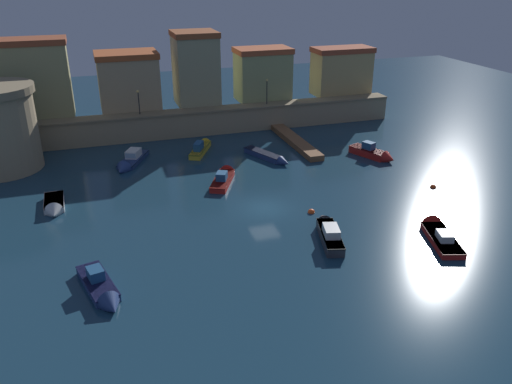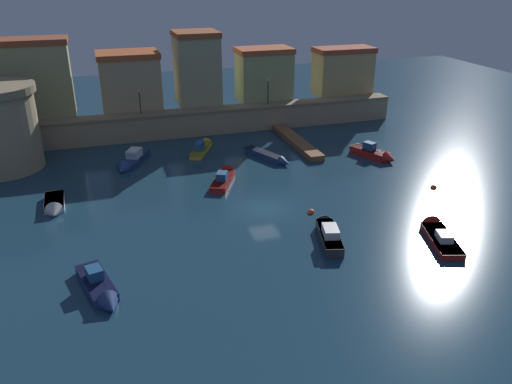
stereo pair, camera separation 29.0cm
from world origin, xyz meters
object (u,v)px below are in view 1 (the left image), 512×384
object	(u,v)px
moored_boat_7	(437,232)
mooring_buoy_1	(433,187)
moored_boat_6	(130,162)
moored_boat_8	(269,156)
moored_boat_3	(224,176)
moored_boat_5	(374,153)
moored_boat_0	(202,147)
moored_boat_2	(54,206)
mooring_buoy_0	(311,212)
moored_boat_1	(328,231)
quay_lamp_1	(267,87)
quay_lamp_0	(138,98)
moored_boat_4	(102,290)

from	to	relation	value
moored_boat_7	mooring_buoy_1	bearing A→B (deg)	-16.88
moored_boat_6	moored_boat_8	distance (m)	15.61
moored_boat_6	moored_boat_3	bearing A→B (deg)	76.31
moored_boat_5	moored_boat_0	bearing A→B (deg)	-137.85
moored_boat_7	moored_boat_2	bearing A→B (deg)	80.97
moored_boat_7	mooring_buoy_0	world-z (taller)	moored_boat_7
moored_boat_2	moored_boat_1	bearing A→B (deg)	58.53
moored_boat_3	mooring_buoy_0	bearing A→B (deg)	-125.12
moored_boat_8	moored_boat_0	bearing A→B (deg)	-152.78
moored_boat_2	moored_boat_5	bearing A→B (deg)	93.81
quay_lamp_1	moored_boat_0	xyz separation A→B (m)	(-10.45, -6.60, -5.04)
moored_boat_1	moored_boat_2	bearing A→B (deg)	74.83
quay_lamp_0	moored_boat_4	size ratio (longest dim) A/B	0.46
quay_lamp_0	mooring_buoy_0	world-z (taller)	quay_lamp_0
moored_boat_7	moored_boat_5	bearing A→B (deg)	3.09
moored_boat_0	moored_boat_6	xyz separation A→B (m)	(-8.67, -2.26, -0.08)
quay_lamp_1	mooring_buoy_0	bearing A→B (deg)	-100.30
moored_boat_1	moored_boat_4	size ratio (longest dim) A/B	1.03
moored_boat_3	moored_boat_4	bearing A→B (deg)	168.63
quay_lamp_1	mooring_buoy_1	bearing A→B (deg)	-69.73
moored_boat_0	moored_boat_5	world-z (taller)	moored_boat_5
mooring_buoy_1	moored_boat_0	bearing A→B (deg)	137.31
quay_lamp_1	moored_boat_6	world-z (taller)	quay_lamp_1
moored_boat_3	moored_boat_7	size ratio (longest dim) A/B	0.94
moored_boat_3	moored_boat_5	world-z (taller)	moored_boat_5
quay_lamp_0	moored_boat_0	distance (m)	10.33
moored_boat_4	moored_boat_7	distance (m)	26.53
mooring_buoy_0	moored_boat_2	bearing A→B (deg)	160.56
quay_lamp_0	moored_boat_8	bearing A→B (deg)	-42.78
quay_lamp_1	moored_boat_1	distance (m)	31.53
moored_boat_6	moored_boat_7	bearing A→B (deg)	68.78
moored_boat_3	moored_boat_8	bearing A→B (deg)	-30.21
quay_lamp_1	moored_boat_3	world-z (taller)	quay_lamp_1
moored_boat_3	moored_boat_6	distance (m)	11.58
quay_lamp_1	moored_boat_8	xyz separation A→B (m)	(-3.82, -11.96, -5.14)
quay_lamp_1	moored_boat_0	world-z (taller)	quay_lamp_1
mooring_buoy_0	mooring_buoy_1	xyz separation A→B (m)	(13.84, 1.46, 0.00)
moored_boat_8	moored_boat_5	bearing A→B (deg)	51.02
moored_boat_8	moored_boat_4	bearing A→B (deg)	-66.04
moored_boat_4	moored_boat_5	world-z (taller)	moored_boat_5
moored_boat_1	moored_boat_6	distance (m)	25.85
quay_lamp_1	moored_boat_7	bearing A→B (deg)	-84.19
moored_boat_5	moored_boat_8	distance (m)	12.11
quay_lamp_0	mooring_buoy_1	distance (m)	36.09
moored_boat_2	moored_boat_7	distance (m)	33.49
mooring_buoy_0	moored_boat_1	bearing A→B (deg)	-96.49
moored_boat_2	moored_boat_6	bearing A→B (deg)	139.87
moored_boat_7	quay_lamp_0	bearing A→B (deg)	48.40
moored_boat_1	moored_boat_4	xyz separation A→B (m)	(-17.89, -2.61, -0.14)
moored_boat_0	moored_boat_7	world-z (taller)	moored_boat_0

